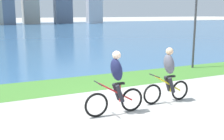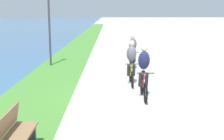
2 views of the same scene
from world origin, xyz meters
name	(u,v)px [view 1 (image 1 of 2)]	position (x,y,z in m)	size (l,w,h in m)	color
ground_plane	(130,110)	(0.00, 0.00, 0.00)	(300.00, 300.00, 0.00)	#B2AFA8
grass_strip_bayside	(88,83)	(0.00, 3.35, 0.00)	(120.00, 2.32, 0.01)	#478433
bay_water_surface	(7,31)	(0.00, 38.22, 0.00)	(300.00, 67.42, 0.00)	#386693
cyclist_lead	(116,83)	(-0.49, -0.09, 0.84)	(1.68, 0.52, 1.69)	black
cyclist_trailing	(168,75)	(1.36, 0.17, 0.83)	(1.61, 0.52, 1.65)	black
lamppost_tall	(196,14)	(5.65, 3.97, 2.56)	(0.28, 0.28, 3.90)	#38383D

